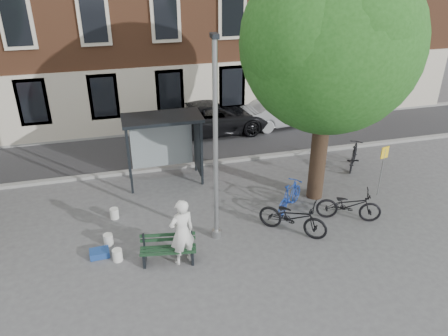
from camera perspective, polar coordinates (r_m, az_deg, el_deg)
name	(u,v)px	position (r m, az deg, el deg)	size (l,w,h in m)	color
ground	(216,237)	(13.68, -1.00, -8.94)	(90.00, 90.00, 0.00)	#4C4C4F
road	(179,147)	(19.67, -5.92, 2.71)	(40.00, 4.00, 0.01)	#28282B
curb_near	(187,165)	(17.86, -4.86, 0.35)	(40.00, 0.25, 0.12)	gray
curb_far	(172,130)	(21.48, -6.81, 4.95)	(40.00, 0.25, 0.12)	gray
lamppost	(216,155)	(12.26, -1.10, 1.68)	(0.28, 0.35, 6.11)	#9EA0A3
tree_right	(333,36)	(14.06, 14.11, 16.33)	(5.76, 5.60, 8.20)	black
bus_shelter	(173,133)	(16.21, -6.66, 4.62)	(2.85, 1.45, 2.62)	#1E2328
painter	(182,232)	(12.17, -5.52, -8.34)	(0.74, 0.48, 2.02)	silver
bench	(168,250)	(12.62, -7.30, -10.59)	(1.62, 0.75, 0.81)	#1E2328
bike_a	(349,205)	(14.75, 16.00, -4.67)	(0.72, 2.07, 1.09)	black
bike_b	(290,196)	(14.91, 8.60, -3.62)	(0.49, 1.72, 1.03)	#1B3995
bike_c	(293,217)	(13.70, 8.98, -6.31)	(0.77, 2.20, 1.16)	black
bike_d	(354,156)	(18.30, 16.61, 1.57)	(0.50, 1.78, 1.07)	black
car_dark	(213,117)	(21.00, -1.46, 6.66)	(2.52, 5.46, 1.52)	black
car_silver	(285,111)	(22.11, 7.99, 7.36)	(1.53, 4.39, 1.45)	#9FA2A6
blue_crate	(100,253)	(13.35, -15.94, -10.65)	(0.55, 0.40, 0.20)	navy
bucket_a	(108,240)	(13.69, -14.87, -9.03)	(0.28, 0.28, 0.36)	silver
bucket_b	(117,255)	(13.01, -13.74, -10.99)	(0.28, 0.28, 0.36)	silver
bucket_c	(114,213)	(14.88, -14.13, -5.78)	(0.28, 0.28, 0.36)	silver
notice_sign	(383,161)	(16.16, 20.09, 0.91)	(0.32, 0.11, 1.90)	#9EA0A3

